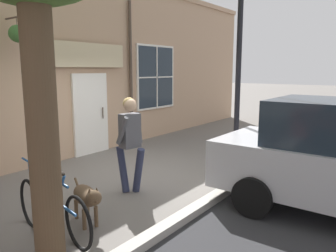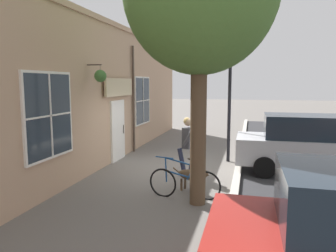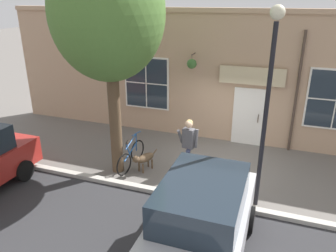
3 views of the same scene
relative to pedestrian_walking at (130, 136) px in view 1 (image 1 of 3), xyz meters
name	(u,v)px [view 1 (image 1 of 3)]	position (x,y,z in m)	size (l,w,h in m)	color
ground_plane	(133,176)	(-0.59, 0.69, -1.04)	(90.00, 90.00, 0.00)	#66605B
storefront_facade	(60,62)	(-2.93, 0.70, 1.32)	(0.95, 18.00, 4.72)	tan
pedestrian_walking	(130,136)	(0.00, 0.00, 0.00)	(0.59, 0.60, 1.72)	#282D47
dog_on_leash	(87,197)	(0.38, -1.31, -0.62)	(1.01, 0.51, 0.65)	brown
leaning_bicycle	(52,209)	(0.27, -1.80, -0.66)	(1.74, 0.22, 1.01)	black
street_lamp	(240,18)	(1.02, 2.15, 2.16)	(0.32, 0.32, 4.90)	black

